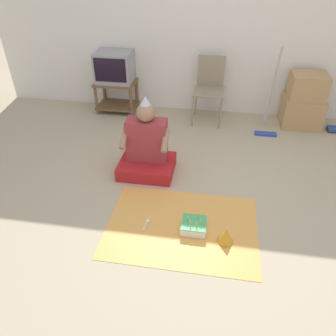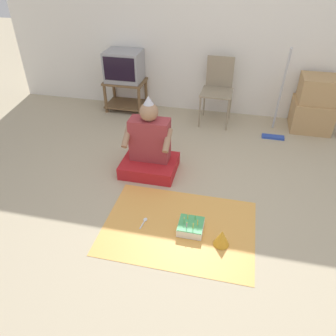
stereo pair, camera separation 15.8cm
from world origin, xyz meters
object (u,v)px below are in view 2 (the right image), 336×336
folding_chair (218,86)px  dust_mop (277,113)px  party_hat_blue (222,238)px  birthday_cake (191,227)px  cardboard_box_stack (314,105)px  tv (124,66)px  person_seated (150,149)px

folding_chair → dust_mop: (0.79, -0.29, -0.18)m
folding_chair → party_hat_blue: (0.30, -2.33, -0.42)m
folding_chair → dust_mop: dust_mop is taller
birthday_cake → cardboard_box_stack: bearing=61.1°
tv → cardboard_box_stack: (2.61, -0.05, -0.32)m
person_seated → party_hat_blue: 1.29m
person_seated → birthday_cake: (0.59, -0.83, -0.22)m
tv → folding_chair: bearing=-3.2°
cardboard_box_stack → party_hat_blue: cardboard_box_stack is taller
tv → cardboard_box_stack: 2.63m
dust_mop → person_seated: size_ratio=1.32×
dust_mop → tv: bearing=170.2°
birthday_cake → party_hat_blue: bearing=-20.3°
tv → cardboard_box_stack: bearing=-1.2°
cardboard_box_stack → birthday_cake: bearing=-118.9°
tv → birthday_cake: (1.37, -2.30, -0.61)m
cardboard_box_stack → birthday_cake: size_ratio=3.28×
cardboard_box_stack → birthday_cake: cardboard_box_stack is taller
person_seated → birthday_cake: person_seated is taller
cardboard_box_stack → party_hat_blue: 2.56m
tv → person_seated: bearing=-62.4°
dust_mop → birthday_cake: 2.10m
folding_chair → party_hat_blue: bearing=-82.7°
tv → dust_mop: bearing=-9.8°
tv → birthday_cake: tv is taller
folding_chair → party_hat_blue: size_ratio=5.78×
person_seated → birthday_cake: size_ratio=3.96×
tv → party_hat_blue: (1.64, -2.40, -0.57)m
cardboard_box_stack → person_seated: bearing=-142.2°
tv → cardboard_box_stack: tv is taller
folding_chair → cardboard_box_stack: (1.27, 0.02, -0.16)m
cardboard_box_stack → dust_mop: bearing=-146.4°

